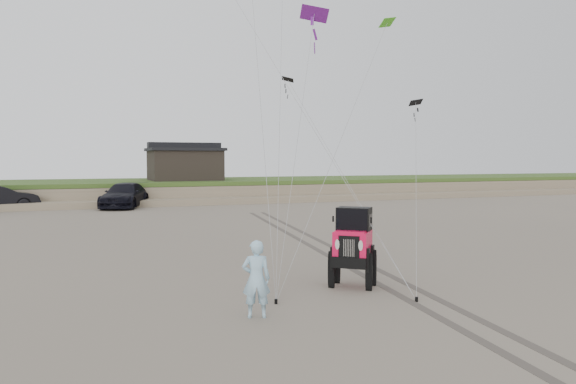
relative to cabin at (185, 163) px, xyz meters
name	(u,v)px	position (x,y,z in m)	size (l,w,h in m)	color
ground	(378,294)	(-2.00, -37.00, -3.24)	(160.00, 160.00, 0.00)	#6B6054
dune_ridge	(161,190)	(-2.00, 0.50, -2.42)	(160.00, 14.25, 1.73)	#7A6B54
cabin	(185,163)	(0.00, 0.00, 0.00)	(6.40, 5.40, 3.35)	black
truck_c	(125,195)	(-5.81, -6.72, -2.33)	(2.54, 6.25, 1.81)	black
jeep	(353,255)	(-2.26, -36.01, -2.34)	(2.08, 4.82, 1.79)	#E60F41
man	(256,279)	(-5.74, -37.93, -2.35)	(0.65, 0.43, 1.78)	#95C3E7
kite_flock	(314,6)	(-0.15, -28.53, 6.62)	(5.44, 9.61, 9.74)	#6E1887
stake_main	(276,301)	(-4.91, -36.96, -3.18)	(0.08, 0.08, 0.12)	black
stake_aux	(417,299)	(-1.52, -38.05, -3.18)	(0.08, 0.08, 0.12)	black
tire_tracks	(321,246)	(0.00, -29.00, -3.23)	(5.22, 29.74, 0.01)	#4C443D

